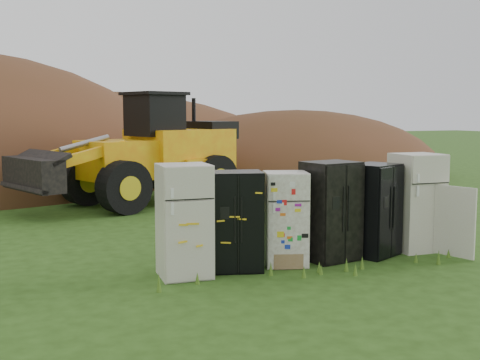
{
  "coord_description": "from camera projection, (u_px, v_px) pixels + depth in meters",
  "views": [
    {
      "loc": [
        -5.33,
        -8.99,
        2.61
      ],
      "look_at": [
        -0.51,
        2.0,
        1.26
      ],
      "focal_mm": 45.0,
      "sensor_mm": 36.0,
      "label": 1
    }
  ],
  "objects": [
    {
      "name": "ground",
      "position": [
        312.0,
        261.0,
        10.6
      ],
      "size": [
        120.0,
        120.0,
        0.0
      ],
      "primitive_type": "plane",
      "color": "#264412",
      "rests_on": "ground"
    },
    {
      "name": "fridge_leftmost",
      "position": [
        184.0,
        221.0,
        9.56
      ],
      "size": [
        0.86,
        0.83,
        1.8
      ],
      "primitive_type": null,
      "rotation": [
        0.0,
        0.0,
        -0.09
      ],
      "color": "silver",
      "rests_on": "ground"
    },
    {
      "name": "fridge_black_side",
      "position": [
        236.0,
        221.0,
        9.96
      ],
      "size": [
        1.02,
        0.9,
        1.65
      ],
      "primitive_type": null,
      "rotation": [
        0.0,
        0.0,
        -0.3
      ],
      "color": "black",
      "rests_on": "ground"
    },
    {
      "name": "fridge_sticker",
      "position": [
        286.0,
        219.0,
        10.29
      ],
      "size": [
        0.89,
        0.86,
        1.61
      ],
      "primitive_type": null,
      "rotation": [
        0.0,
        0.0,
        -0.33
      ],
      "color": "white",
      "rests_on": "ground"
    },
    {
      "name": "fridge_dark_mid",
      "position": [
        330.0,
        211.0,
        10.64
      ],
      "size": [
        1.0,
        0.86,
        1.75
      ],
      "primitive_type": null,
      "rotation": [
        0.0,
        0.0,
        0.16
      ],
      "color": "black",
      "rests_on": "ground"
    },
    {
      "name": "fridge_black_right",
      "position": [
        373.0,
        210.0,
        10.97
      ],
      "size": [
        1.05,
        0.97,
        1.69
      ],
      "primitive_type": null,
      "rotation": [
        0.0,
        0.0,
        0.39
      ],
      "color": "black",
      "rests_on": "ground"
    },
    {
      "name": "fridge_open_door",
      "position": [
        416.0,
        202.0,
        11.39
      ],
      "size": [
        0.88,
        0.82,
        1.84
      ],
      "primitive_type": null,
      "rotation": [
        0.0,
        0.0,
        -0.06
      ],
      "color": "silver",
      "rests_on": "ground"
    },
    {
      "name": "wheel_loader",
      "position": [
        131.0,
        149.0,
        16.74
      ],
      "size": [
        7.11,
        4.7,
        3.19
      ],
      "primitive_type": null,
      "rotation": [
        0.0,
        0.0,
        0.33
      ],
      "color": "#E4B80F",
      "rests_on": "ground"
    },
    {
      "name": "dirt_mound_right",
      "position": [
        296.0,
        177.0,
        24.62
      ],
      "size": [
        13.01,
        9.54,
        5.45
      ],
      "primitive_type": "ellipsoid",
      "color": "#4D3018",
      "rests_on": "ground"
    },
    {
      "name": "dirt_mound_back",
      "position": [
        88.0,
        171.0,
        26.84
      ],
      "size": [
        19.35,
        12.9,
        7.16
      ],
      "primitive_type": "ellipsoid",
      "color": "#4D3018",
      "rests_on": "ground"
    }
  ]
}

